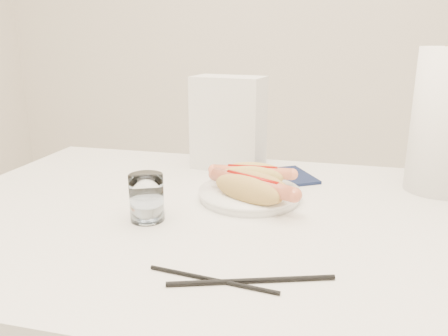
% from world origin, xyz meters
% --- Properties ---
extents(table, '(1.20, 0.80, 0.75)m').
position_xyz_m(table, '(0.00, 0.00, 0.69)').
color(table, white).
rests_on(table, ground).
extents(plate, '(0.25, 0.25, 0.02)m').
position_xyz_m(plate, '(0.02, 0.08, 0.76)').
color(plate, white).
rests_on(plate, table).
extents(hotdog_left, '(0.17, 0.07, 0.05)m').
position_xyz_m(hotdog_left, '(0.02, 0.13, 0.79)').
color(hotdog_left, tan).
rests_on(hotdog_left, plate).
extents(hotdog_right, '(0.19, 0.14, 0.05)m').
position_xyz_m(hotdog_right, '(0.04, 0.04, 0.79)').
color(hotdog_right, tan).
rests_on(hotdog_right, plate).
extents(water_glass, '(0.06, 0.06, 0.09)m').
position_xyz_m(water_glass, '(-0.14, -0.07, 0.79)').
color(water_glass, silver).
rests_on(water_glass, table).
extents(chopstick_near, '(0.19, 0.03, 0.01)m').
position_xyz_m(chopstick_near, '(0.03, -0.25, 0.75)').
color(chopstick_near, black).
rests_on(chopstick_near, table).
extents(chopstick_far, '(0.22, 0.08, 0.01)m').
position_xyz_m(chopstick_far, '(0.09, -0.24, 0.75)').
color(chopstick_far, black).
rests_on(chopstick_far, table).
extents(napkin_box, '(0.19, 0.12, 0.23)m').
position_xyz_m(napkin_box, '(-0.07, 0.30, 0.87)').
color(napkin_box, silver).
rests_on(napkin_box, table).
extents(navy_napkin, '(0.19, 0.19, 0.01)m').
position_xyz_m(navy_napkin, '(0.07, 0.24, 0.75)').
color(navy_napkin, '#111A37').
rests_on(navy_napkin, table).
extents(paper_towel_roll, '(0.14, 0.14, 0.31)m').
position_xyz_m(paper_towel_roll, '(0.41, 0.24, 0.90)').
color(paper_towel_roll, white).
rests_on(paper_towel_roll, table).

